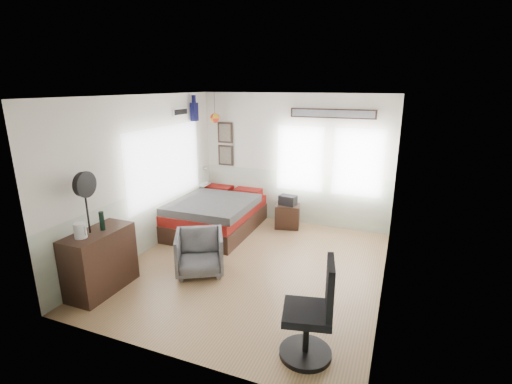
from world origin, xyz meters
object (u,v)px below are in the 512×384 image
armchair (200,253)px  nightstand (287,216)px  bed (216,214)px  dresser (100,261)px  task_chair (313,319)px

armchair → nightstand: bearing=44.2°
bed → dresser: size_ratio=2.13×
armchair → task_chair: (2.08, -1.20, 0.13)m
dresser → task_chair: bearing=-4.1°
nightstand → task_chair: size_ratio=0.42×
dresser → task_chair: (3.12, -0.22, 0.02)m
bed → task_chair: bearing=-48.1°
nightstand → bed: bearing=-165.8°
nightstand → task_chair: task_chair is taller
bed → dresser: 2.72m
bed → nightstand: (1.30, 0.65, -0.09)m
nightstand → task_chair: (1.37, -3.55, 0.22)m
armchair → nightstand: (0.70, 2.36, -0.09)m
dresser → armchair: size_ratio=1.36×
bed → armchair: size_ratio=2.89×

